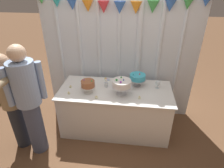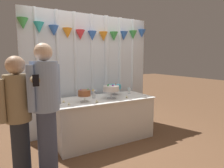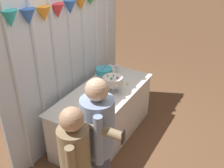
{
  "view_description": "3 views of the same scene",
  "coord_description": "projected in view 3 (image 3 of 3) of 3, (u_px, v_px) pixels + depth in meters",
  "views": [
    {
      "loc": [
        0.27,
        -2.53,
        2.39
      ],
      "look_at": [
        -0.06,
        0.15,
        0.87
      ],
      "focal_mm": 30.47,
      "sensor_mm": 36.0,
      "label": 1
    },
    {
      "loc": [
        -1.49,
        -2.91,
        1.51
      ],
      "look_at": [
        0.22,
        0.17,
        1.03
      ],
      "focal_mm": 29.44,
      "sensor_mm": 36.0,
      "label": 2
    },
    {
      "loc": [
        -2.89,
        -1.69,
        2.82
      ],
      "look_at": [
        0.2,
        0.06,
        0.85
      ],
      "focal_mm": 43.08,
      "sensor_mm": 36.0,
      "label": 3
    }
  ],
  "objects": [
    {
      "name": "ground_plane",
      "position": [
        109.0,
        137.0,
        4.29
      ],
      "size": [
        24.0,
        24.0,
        0.0
      ],
      "primitive_type": "plane",
      "color": "brown"
    },
    {
      "name": "guest_man_dark_suit",
      "position": [
        98.0,
        145.0,
        2.75
      ],
      "size": [
        0.46,
        0.46,
        1.71
      ],
      "color": "#4C5675",
      "rests_on": "ground_plane"
    },
    {
      "name": "tealight_near_right",
      "position": [
        110.0,
        106.0,
        3.63
      ],
      "size": [
        0.05,
        0.05,
        0.04
      ],
      "color": "beige",
      "rests_on": "cake_table"
    },
    {
      "name": "draped_curtain",
      "position": [
        71.0,
        51.0,
        3.93
      ],
      "size": [
        2.7,
        0.18,
        2.41
      ],
      "color": "silver",
      "rests_on": "ground_plane"
    },
    {
      "name": "guest_girl_blue_dress",
      "position": [
        77.0,
        168.0,
        2.57
      ],
      "size": [
        0.42,
        0.62,
        1.55
      ],
      "color": "#282D38",
      "rests_on": "ground_plane"
    },
    {
      "name": "flower_vase",
      "position": [
        92.0,
        91.0,
        3.82
      ],
      "size": [
        0.09,
        0.09,
        0.17
      ],
      "color": "silver",
      "rests_on": "cake_table"
    },
    {
      "name": "wine_glass",
      "position": [
        117.0,
        67.0,
        4.48
      ],
      "size": [
        0.08,
        0.08,
        0.13
      ],
      "color": "silver",
      "rests_on": "cake_table"
    },
    {
      "name": "cake_display_center",
      "position": [
        113.0,
        81.0,
        3.9
      ],
      "size": [
        0.32,
        0.32,
        0.27
      ],
      "color": "silver",
      "rests_on": "cake_table"
    },
    {
      "name": "tealight_far_left",
      "position": [
        73.0,
        119.0,
        3.37
      ],
      "size": [
        0.05,
        0.05,
        0.03
      ],
      "color": "beige",
      "rests_on": "cake_table"
    },
    {
      "name": "cake_display_rightmost",
      "position": [
        104.0,
        71.0,
        4.22
      ],
      "size": [
        0.28,
        0.28,
        0.24
      ],
      "color": "#B2B2B7",
      "rests_on": "cake_table"
    },
    {
      "name": "cake_display_leftmost",
      "position": [
        94.0,
        100.0,
        3.51
      ],
      "size": [
        0.24,
        0.24,
        0.24
      ],
      "color": "silver",
      "rests_on": "cake_table"
    },
    {
      "name": "tealight_far_right",
      "position": [
        127.0,
        84.0,
        4.15
      ],
      "size": [
        0.04,
        0.04,
        0.04
      ],
      "color": "beige",
      "rests_on": "cake_table"
    },
    {
      "name": "cake_table",
      "position": [
        103.0,
        115.0,
        4.14
      ],
      "size": [
        1.83,
        0.83,
        0.79
      ],
      "color": "white",
      "rests_on": "ground_plane"
    },
    {
      "name": "tealight_near_left",
      "position": [
        87.0,
        122.0,
        3.31
      ],
      "size": [
        0.05,
        0.05,
        0.04
      ],
      "color": "beige",
      "rests_on": "cake_table"
    }
  ]
}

